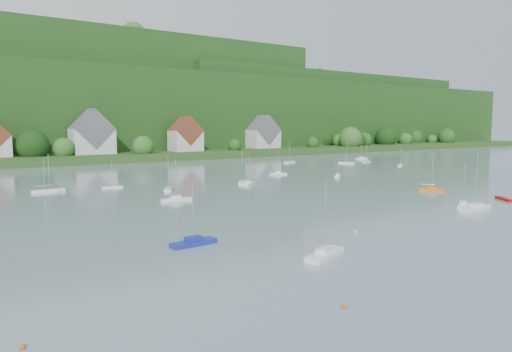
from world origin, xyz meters
The scene contains 16 objects.
far_shore_strip centered at (0.00, 200.00, 1.50)m, with size 600.00×60.00×3.00m, color #254A1B.
forested_ridge centered at (0.39, 268.57, 22.89)m, with size 620.00×181.22×69.89m.
village_building_2 centered at (5.00, 188.00, 10.27)m, with size 16.00×11.44×18.00m.
village_building_3 centered at (45.00, 186.00, 9.43)m, with size 13.00×10.40×15.50m.
village_building_4 centered at (90.00, 190.00, 9.59)m, with size 15.00×10.40×16.50m.
near_sailboat_0 centered at (-13.42, 32.75, 0.45)m, with size 6.56×4.03×8.58m.
near_sailboat_1 centered at (-22.78, 45.60, 0.43)m, with size 5.92×2.09×7.85m.
near_sailboat_3 centered at (28.56, 42.66, 0.43)m, with size 5.78×4.13×7.71m.
near_sailboat_4 centered at (27.33, 39.65, 0.49)m, with size 7.48×2.73×9.89m.
near_sailboat_5 centered at (41.91, 58.45, 0.42)m, with size 4.73×5.13×7.38m.
near_sailboat_7 centered at (42.51, 42.66, 0.31)m, with size 3.79×4.85×6.59m.
mooring_buoy_0 centered at (-21.86, 21.35, 0.00)m, with size 0.48×0.48×0.48m, color #CF6416.
mooring_buoy_1 centered at (-1.86, 39.33, 0.00)m, with size 0.47×0.47×0.47m, color silver.
mooring_buoy_3 centered at (12.53, 51.27, 0.00)m, with size 0.44×0.44×0.44m, color #CF6416.
mooring_buoy_5 centered at (-43.98, 28.13, 0.00)m, with size 0.45×0.45×0.45m, color #CF6416.
far_sailboat_cluster centered at (5.13, 113.86, 0.37)m, with size 194.69×77.99×8.71m.
Camera 1 is at (-48.04, -4.40, 14.32)m, focal length 33.22 mm.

